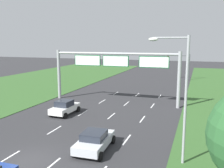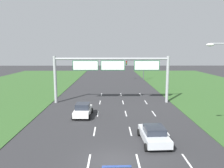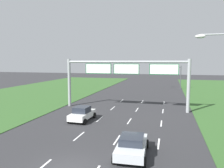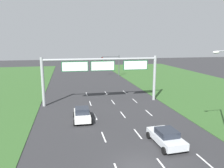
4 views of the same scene
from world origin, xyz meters
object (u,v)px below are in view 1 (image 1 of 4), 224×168
(traffic_light_mast, at_px, (180,62))
(street_lamp, at_px, (180,89))
(car_near_red, at_px, (95,140))
(sign_gantry, at_px, (115,66))
(car_mid_lane, at_px, (65,107))

(traffic_light_mast, distance_m, street_lamp, 39.26)
(car_near_red, xyz_separation_m, street_lamp, (6.07, -0.06, 4.34))
(car_near_red, height_order, traffic_light_mast, traffic_light_mast)
(traffic_light_mast, bearing_deg, car_near_red, -94.62)
(sign_gantry, distance_m, street_lamp, 17.51)
(traffic_light_mast, relative_size, street_lamp, 0.66)
(car_mid_lane, xyz_separation_m, street_lamp, (13.04, -7.70, 4.28))
(sign_gantry, xyz_separation_m, traffic_light_mast, (6.48, 24.36, -1.13))
(car_near_red, relative_size, traffic_light_mast, 0.77)
(car_mid_lane, xyz_separation_m, traffic_light_mast, (10.13, 31.43, 3.07))
(traffic_light_mast, bearing_deg, sign_gantry, -104.89)
(car_mid_lane, height_order, street_lamp, street_lamp)
(car_mid_lane, height_order, sign_gantry, sign_gantry)
(car_mid_lane, relative_size, street_lamp, 0.48)
(traffic_light_mast, height_order, street_lamp, street_lamp)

